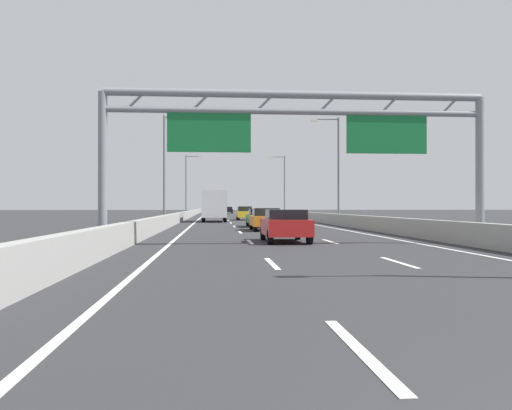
{
  "coord_description": "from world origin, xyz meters",
  "views": [
    {
      "loc": [
        -3.41,
        -2.32,
        1.59
      ],
      "look_at": [
        1.23,
        56.62,
        1.73
      ],
      "focal_mm": 37.77,
      "sensor_mm": 36.0,
      "label": 1
    }
  ],
  "objects_px": {
    "red_car": "(285,225)",
    "blue_car": "(212,210)",
    "orange_car": "(266,219)",
    "streetlamp_left_far": "(188,182)",
    "streetlamp_right_far": "(283,182)",
    "yellow_car": "(244,213)",
    "streetlamp_right_mid": "(336,164)",
    "green_car": "(259,217)",
    "sign_gantry": "(297,128)",
    "streetlamp_left_mid": "(167,163)",
    "silver_car": "(213,211)",
    "black_car": "(228,210)",
    "box_truck": "(214,205)"
  },
  "relations": [
    {
      "from": "red_car",
      "to": "blue_car",
      "type": "height_order",
      "value": "red_car"
    },
    {
      "from": "blue_car",
      "to": "orange_car",
      "type": "relative_size",
      "value": 1.0
    },
    {
      "from": "streetlamp_left_far",
      "to": "streetlamp_right_far",
      "type": "xyz_separation_m",
      "value": [
        14.93,
        0.0,
        0.0
      ]
    },
    {
      "from": "blue_car",
      "to": "red_car",
      "type": "bearing_deg",
      "value": -88.05
    },
    {
      "from": "blue_car",
      "to": "yellow_car",
      "type": "xyz_separation_m",
      "value": [
        3.85,
        -65.2,
        0.05
      ]
    },
    {
      "from": "streetlamp_right_mid",
      "to": "green_car",
      "type": "height_order",
      "value": "streetlamp_right_mid"
    },
    {
      "from": "sign_gantry",
      "to": "orange_car",
      "type": "height_order",
      "value": "sign_gantry"
    },
    {
      "from": "orange_car",
      "to": "streetlamp_left_mid",
      "type": "bearing_deg",
      "value": 121.67
    },
    {
      "from": "streetlamp_right_far",
      "to": "sign_gantry",
      "type": "bearing_deg",
      "value": -96.85
    },
    {
      "from": "sign_gantry",
      "to": "silver_car",
      "type": "bearing_deg",
      "value": 93.01
    },
    {
      "from": "green_car",
      "to": "yellow_car",
      "type": "relative_size",
      "value": 1.01
    },
    {
      "from": "black_car",
      "to": "yellow_car",
      "type": "height_order",
      "value": "yellow_car"
    },
    {
      "from": "streetlamp_right_far",
      "to": "silver_car",
      "type": "distance_m",
      "value": 14.07
    },
    {
      "from": "red_car",
      "to": "blue_car",
      "type": "relative_size",
      "value": 0.93
    },
    {
      "from": "streetlamp_right_far",
      "to": "box_truck",
      "type": "bearing_deg",
      "value": -110.81
    },
    {
      "from": "streetlamp_left_mid",
      "to": "orange_car",
      "type": "bearing_deg",
      "value": -58.33
    },
    {
      "from": "streetlamp_right_mid",
      "to": "black_car",
      "type": "xyz_separation_m",
      "value": [
        -7.64,
        72.07,
        -4.64
      ]
    },
    {
      "from": "silver_car",
      "to": "red_car",
      "type": "xyz_separation_m",
      "value": [
        3.38,
        -67.51,
        0.0
      ]
    },
    {
      "from": "streetlamp_left_far",
      "to": "streetlamp_right_mid",
      "type": "bearing_deg",
      "value": -67.88
    },
    {
      "from": "streetlamp_left_far",
      "to": "silver_car",
      "type": "bearing_deg",
      "value": 62.25
    },
    {
      "from": "yellow_car",
      "to": "box_truck",
      "type": "bearing_deg",
      "value": -118.49
    },
    {
      "from": "orange_car",
      "to": "box_truck",
      "type": "height_order",
      "value": "box_truck"
    },
    {
      "from": "streetlamp_left_far",
      "to": "silver_car",
      "type": "xyz_separation_m",
      "value": [
        3.85,
        7.31,
        -4.65
      ]
    },
    {
      "from": "streetlamp_left_far",
      "to": "streetlamp_right_far",
      "type": "bearing_deg",
      "value": 0.0
    },
    {
      "from": "blue_car",
      "to": "black_car",
      "type": "relative_size",
      "value": 1.02
    },
    {
      "from": "streetlamp_left_mid",
      "to": "red_car",
      "type": "relative_size",
      "value": 2.21
    },
    {
      "from": "streetlamp_right_far",
      "to": "box_truck",
      "type": "height_order",
      "value": "streetlamp_right_far"
    },
    {
      "from": "orange_car",
      "to": "yellow_car",
      "type": "bearing_deg",
      "value": 89.75
    },
    {
      "from": "yellow_car",
      "to": "sign_gantry",
      "type": "bearing_deg",
      "value": -90.11
    },
    {
      "from": "red_car",
      "to": "box_truck",
      "type": "bearing_deg",
      "value": 95.63
    },
    {
      "from": "orange_car",
      "to": "streetlamp_right_mid",
      "type": "bearing_deg",
      "value": 58.23
    },
    {
      "from": "black_car",
      "to": "yellow_car",
      "type": "xyz_separation_m",
      "value": [
        0.28,
        -57.44,
        0.04
      ]
    },
    {
      "from": "streetlamp_left_far",
      "to": "black_car",
      "type": "bearing_deg",
      "value": 78.35
    },
    {
      "from": "streetlamp_right_mid",
      "to": "box_truck",
      "type": "bearing_deg",
      "value": 142.74
    },
    {
      "from": "sign_gantry",
      "to": "orange_car",
      "type": "distance_m",
      "value": 13.78
    },
    {
      "from": "streetlamp_left_mid",
      "to": "orange_car",
      "type": "distance_m",
      "value": 14.93
    },
    {
      "from": "box_truck",
      "to": "streetlamp_right_mid",
      "type": "bearing_deg",
      "value": -37.26
    },
    {
      "from": "red_car",
      "to": "box_truck",
      "type": "height_order",
      "value": "box_truck"
    },
    {
      "from": "sign_gantry",
      "to": "black_car",
      "type": "relative_size",
      "value": 3.57
    },
    {
      "from": "streetlamp_right_far",
      "to": "blue_car",
      "type": "xyz_separation_m",
      "value": [
        -11.21,
        43.09,
        -4.65
      ]
    },
    {
      "from": "sign_gantry",
      "to": "yellow_car",
      "type": "distance_m",
      "value": 40.07
    },
    {
      "from": "streetlamp_left_far",
      "to": "yellow_car",
      "type": "relative_size",
      "value": 2.06
    },
    {
      "from": "black_car",
      "to": "orange_car",
      "type": "relative_size",
      "value": 0.98
    },
    {
      "from": "black_car",
      "to": "orange_car",
      "type": "xyz_separation_m",
      "value": [
        0.16,
        -84.14,
        -0.01
      ]
    },
    {
      "from": "streetlamp_left_mid",
      "to": "orange_car",
      "type": "relative_size",
      "value": 2.08
    },
    {
      "from": "blue_car",
      "to": "black_car",
      "type": "height_order",
      "value": "black_car"
    },
    {
      "from": "blue_car",
      "to": "streetlamp_left_mid",
      "type": "bearing_deg",
      "value": -92.67
    },
    {
      "from": "streetlamp_right_far",
      "to": "streetlamp_left_mid",
      "type": "bearing_deg",
      "value": -112.12
    },
    {
      "from": "streetlamp_left_mid",
      "to": "red_car",
      "type": "bearing_deg",
      "value": -72.88
    },
    {
      "from": "streetlamp_right_far",
      "to": "silver_car",
      "type": "xyz_separation_m",
      "value": [
        -11.08,
        7.31,
        -4.65
      ]
    }
  ]
}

